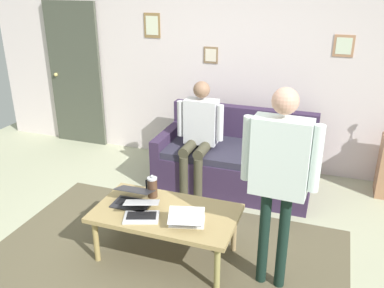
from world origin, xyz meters
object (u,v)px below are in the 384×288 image
(person_seated, at_px, (199,131))
(laptop_left, at_px, (142,212))
(laptop_right, at_px, (132,199))
(person_standing, at_px, (280,167))
(french_press, at_px, (152,187))
(coffee_table, at_px, (166,216))
(interior_door, at_px, (76,75))
(laptop_center, at_px, (187,219))
(couch, at_px, (236,161))

(person_seated, bearing_deg, laptop_left, 89.15)
(laptop_right, height_order, person_standing, person_standing)
(laptop_left, bearing_deg, person_seated, -90.85)
(person_standing, bearing_deg, french_press, -12.20)
(coffee_table, distance_m, laptop_right, 0.35)
(interior_door, xyz_separation_m, french_press, (-2.09, 1.95, -0.46))
(laptop_left, relative_size, french_press, 1.65)
(person_standing, relative_size, person_seated, 1.30)
(laptop_center, bearing_deg, laptop_right, -14.64)
(person_standing, xyz_separation_m, person_seated, (1.09, -1.38, -0.34))
(laptop_left, bearing_deg, coffee_table, -139.05)
(laptop_center, relative_size, person_seated, 0.27)
(laptop_left, height_order, laptop_right, laptop_right)
(laptop_left, xyz_separation_m, person_seated, (-0.02, -1.47, 0.23))
(laptop_left, relative_size, laptop_right, 1.10)
(person_seated, bearing_deg, french_press, 86.35)
(interior_door, bearing_deg, laptop_left, 132.98)
(laptop_right, relative_size, person_seated, 0.26)
(interior_door, relative_size, person_seated, 1.60)
(laptop_center, xyz_separation_m, person_seated, (0.38, -1.45, 0.23))
(laptop_center, bearing_deg, couch, -90.21)
(laptop_center, relative_size, french_press, 1.55)
(french_press, distance_m, person_seated, 1.15)
(interior_door, height_order, laptop_right, interior_door)
(interior_door, bearing_deg, couch, 166.87)
(french_press, xyz_separation_m, person_seated, (-0.07, -1.13, 0.17))
(interior_door, bearing_deg, person_seated, 159.19)
(interior_door, bearing_deg, laptop_center, 138.16)
(laptop_center, bearing_deg, coffee_table, -26.82)
(laptop_left, height_order, french_press, french_press)
(interior_door, relative_size, laptop_right, 6.08)
(laptop_left, height_order, laptop_center, same)
(couch, bearing_deg, laptop_left, 76.46)
(interior_door, distance_m, laptop_right, 2.94)
(laptop_left, distance_m, person_standing, 1.25)
(couch, relative_size, laptop_center, 5.11)
(couch, distance_m, laptop_right, 1.65)
(laptop_center, bearing_deg, interior_door, -41.84)
(french_press, distance_m, person_standing, 1.29)
(coffee_table, distance_m, laptop_center, 0.28)
(couch, relative_size, person_seated, 1.40)
(french_press, bearing_deg, couch, -108.68)
(french_press, bearing_deg, person_seated, -93.65)
(laptop_center, bearing_deg, laptop_left, 2.78)
(couch, relative_size, laptop_right, 5.31)
(laptop_left, xyz_separation_m, laptop_center, (-0.40, -0.02, -0.00))
(couch, relative_size, laptop_left, 4.81)
(person_standing, bearing_deg, interior_door, -34.19)
(coffee_table, height_order, person_standing, person_standing)
(laptop_left, height_order, person_seated, person_seated)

